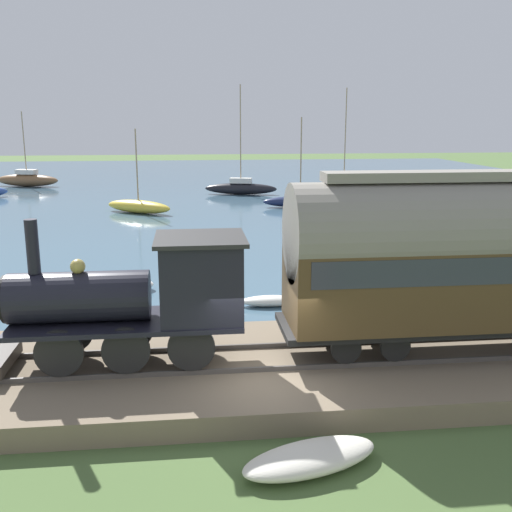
% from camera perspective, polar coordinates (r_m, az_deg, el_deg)
% --- Properties ---
extents(ground_plane, '(200.00, 200.00, 0.00)m').
position_cam_1_polar(ground_plane, '(14.75, 0.78, -13.41)').
color(ground_plane, '#476033').
extents(harbor_water, '(80.00, 80.00, 0.01)m').
position_cam_1_polar(harbor_water, '(57.78, -4.77, 6.43)').
color(harbor_water, '#426075').
rests_on(harbor_water, ground).
extents(rail_embankment, '(5.83, 56.00, 0.68)m').
position_cam_1_polar(rail_embankment, '(15.58, 0.28, -10.75)').
color(rail_embankment, '#756651').
rests_on(rail_embankment, ground).
extents(steam_locomotive, '(2.13, 6.13, 3.59)m').
position_cam_1_polar(steam_locomotive, '(14.79, -10.49, -3.40)').
color(steam_locomotive, black).
rests_on(steam_locomotive, rail_embankment).
extents(passenger_coach, '(2.50, 9.95, 4.61)m').
position_cam_1_polar(passenger_coach, '(16.24, 20.07, 0.23)').
color(passenger_coach, black).
rests_on(passenger_coach, rail_embankment).
extents(sailboat_navy, '(1.54, 5.72, 6.64)m').
position_cam_1_polar(sailboat_navy, '(45.43, 4.23, 5.23)').
color(sailboat_navy, '#192347').
rests_on(sailboat_navy, harbor_water).
extents(sailboat_gray, '(1.57, 4.12, 9.20)m').
position_cam_1_polar(sailboat_gray, '(55.84, 8.36, 6.80)').
color(sailboat_gray, gray).
rests_on(sailboat_gray, harbor_water).
extents(sailboat_black, '(2.66, 6.49, 9.37)m').
position_cam_1_polar(sailboat_black, '(53.01, -1.46, 6.53)').
color(sailboat_black, black).
rests_on(sailboat_black, harbor_water).
extents(sailboat_yellow, '(4.16, 5.21, 5.86)m').
position_cam_1_polar(sailboat_yellow, '(43.25, -11.13, 4.67)').
color(sailboat_yellow, gold).
rests_on(sailboat_yellow, harbor_water).
extents(sailboat_brown, '(3.42, 6.68, 7.19)m').
position_cam_1_polar(sailboat_brown, '(63.51, -20.96, 6.82)').
color(sailboat_brown, brown).
rests_on(sailboat_brown, harbor_water).
extents(rowboat_off_pier, '(0.78, 2.20, 0.37)m').
position_cam_1_polar(rowboat_off_pier, '(21.43, 1.45, -4.29)').
color(rowboat_off_pier, silver).
rests_on(rowboat_off_pier, harbor_water).
extents(rowboat_far_out, '(1.60, 2.29, 0.45)m').
position_cam_1_polar(rowboat_far_out, '(24.01, -12.10, -2.58)').
color(rowboat_far_out, silver).
rests_on(rowboat_far_out, harbor_water).
extents(beached_dinghy, '(1.88, 3.00, 0.44)m').
position_cam_1_polar(beached_dinghy, '(12.11, 5.20, -18.62)').
color(beached_dinghy, beige).
rests_on(beached_dinghy, ground).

